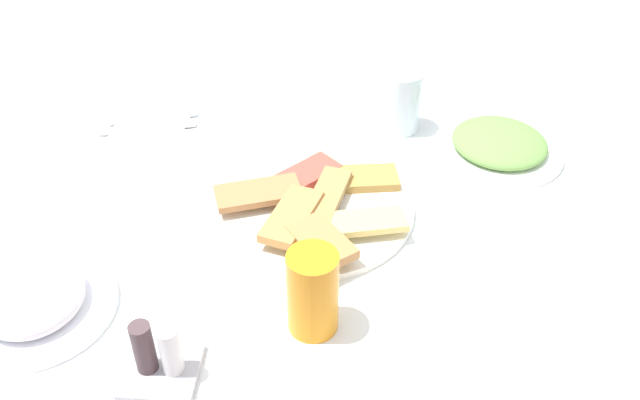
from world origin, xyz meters
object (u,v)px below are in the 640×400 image
(dining_table, at_px, (326,260))
(paper_napkin, at_px, (151,125))
(drinking_glass, at_px, (401,101))
(pide_platter, at_px, (313,204))
(condiment_caddy, at_px, (159,360))
(soda_can, at_px, (316,292))
(salad_plate_rice, at_px, (32,299))
(salad_plate_greens, at_px, (499,145))
(fork, at_px, (153,118))
(spoon, at_px, (148,128))

(dining_table, bearing_deg, paper_napkin, -34.72)
(paper_napkin, bearing_deg, dining_table, 145.28)
(dining_table, xyz_separation_m, drinking_glass, (-0.11, -0.27, 0.15))
(drinking_glass, bearing_deg, pide_platter, 62.08)
(dining_table, height_order, condiment_caddy, condiment_caddy)
(soda_can, bearing_deg, salad_plate_rice, 0.82)
(salad_plate_rice, bearing_deg, salad_plate_greens, -146.90)
(dining_table, bearing_deg, drinking_glass, -112.70)
(soda_can, relative_size, condiment_caddy, 1.34)
(salad_plate_greens, bearing_deg, condiment_caddy, 48.34)
(salad_plate_greens, xyz_separation_m, drinking_glass, (0.17, -0.07, 0.04))
(soda_can, height_order, paper_napkin, soda_can)
(salad_plate_greens, distance_m, salad_plate_rice, 0.79)
(dining_table, xyz_separation_m, pide_platter, (0.02, -0.02, 0.10))
(soda_can, distance_m, paper_napkin, 0.58)
(pide_platter, bearing_deg, fork, -36.57)
(dining_table, xyz_separation_m, paper_napkin, (0.35, -0.24, 0.09))
(condiment_caddy, bearing_deg, paper_napkin, -72.96)
(paper_napkin, height_order, spoon, spoon)
(soda_can, bearing_deg, fork, -53.69)
(pide_platter, relative_size, soda_can, 2.74)
(drinking_glass, relative_size, condiment_caddy, 1.24)
(soda_can, relative_size, fork, 0.75)
(salad_plate_greens, xyz_separation_m, paper_napkin, (0.63, -0.03, -0.01))
(pide_platter, bearing_deg, salad_plate_greens, -148.36)
(pide_platter, xyz_separation_m, spoon, (0.32, -0.20, -0.01))
(drinking_glass, height_order, spoon, drinking_glass)
(salad_plate_greens, bearing_deg, paper_napkin, -2.97)
(paper_napkin, xyz_separation_m, spoon, (0.00, 0.02, 0.00))
(pide_platter, bearing_deg, spoon, -32.24)
(salad_plate_greens, bearing_deg, pide_platter, 31.64)
(salad_plate_greens, distance_m, spoon, 0.63)
(spoon, distance_m, condiment_caddy, 0.56)
(paper_napkin, relative_size, condiment_caddy, 1.43)
(dining_table, distance_m, salad_plate_greens, 0.37)
(paper_napkin, distance_m, fork, 0.02)
(pide_platter, relative_size, salad_plate_greens, 1.45)
(pide_platter, distance_m, condiment_caddy, 0.36)
(salad_plate_rice, distance_m, soda_can, 0.38)
(dining_table, height_order, soda_can, soda_can)
(salad_plate_rice, bearing_deg, dining_table, -149.09)
(salad_plate_rice, bearing_deg, condiment_caddy, 155.61)
(salad_plate_rice, xyz_separation_m, condiment_caddy, (-0.20, 0.09, 0.01))
(dining_table, xyz_separation_m, condiment_caddy, (0.18, 0.31, 0.12))
(pide_platter, height_order, paper_napkin, pide_platter)
(dining_table, height_order, pide_platter, pide_platter)
(fork, relative_size, spoon, 0.93)
(drinking_glass, height_order, paper_napkin, drinking_glass)
(salad_plate_greens, xyz_separation_m, fork, (0.63, -0.05, -0.01))
(drinking_glass, bearing_deg, salad_plate_greens, 159.26)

